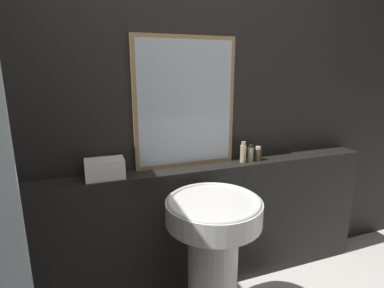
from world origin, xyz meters
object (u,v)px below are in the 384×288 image
at_px(shampoo_bottle, 243,153).
at_px(lotion_bottle, 258,154).
at_px(mirror, 186,103).
at_px(towel_stack, 105,169).
at_px(conditioner_bottle, 250,154).
at_px(pedestal_sink, 213,253).

xyz_separation_m(shampoo_bottle, lotion_bottle, (0.12, -0.00, -0.02)).
distance_m(shampoo_bottle, lotion_bottle, 0.12).
relative_size(mirror, towel_stack, 3.71).
bearing_deg(lotion_bottle, towel_stack, 180.00).
xyz_separation_m(towel_stack, shampoo_bottle, (0.92, 0.00, 0.01)).
height_order(towel_stack, lotion_bottle, towel_stack).
relative_size(mirror, shampoo_bottle, 5.72).
bearing_deg(conditioner_bottle, pedestal_sink, -137.89).
height_order(mirror, conditioner_bottle, mirror).
relative_size(pedestal_sink, towel_stack, 3.85).
height_order(mirror, lotion_bottle, mirror).
bearing_deg(shampoo_bottle, towel_stack, 180.00).
bearing_deg(shampoo_bottle, mirror, 170.50).
bearing_deg(shampoo_bottle, lotion_bottle, -0.00).
relative_size(pedestal_sink, shampoo_bottle, 5.94).
bearing_deg(lotion_bottle, pedestal_sink, -141.38).
height_order(pedestal_sink, lotion_bottle, lotion_bottle).
bearing_deg(conditioner_bottle, mirror, 171.69).
bearing_deg(mirror, conditioner_bottle, -8.31).
bearing_deg(towel_stack, mirror, 7.18).
bearing_deg(towel_stack, lotion_bottle, -0.00).
distance_m(pedestal_sink, mirror, 0.91).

